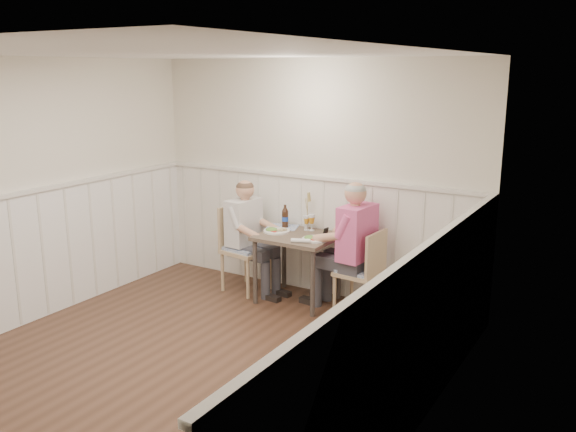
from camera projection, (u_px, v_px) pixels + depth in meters
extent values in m
plane|color=#452B1D|center=(185.00, 368.00, 5.19)|extent=(4.50, 4.50, 0.00)
cube|color=silver|center=(313.00, 178.00, 6.76)|extent=(4.00, 0.04, 2.60)
cube|color=silver|center=(20.00, 194.00, 5.89)|extent=(0.04, 4.50, 2.60)
cube|color=silver|center=(419.00, 259.00, 3.88)|extent=(0.04, 4.50, 2.60)
cube|color=white|center=(172.00, 54.00, 4.58)|extent=(4.00, 4.50, 0.02)
cube|color=white|center=(312.00, 235.00, 6.90)|extent=(3.98, 0.03, 1.30)
cube|color=white|center=(28.00, 259.00, 6.03)|extent=(0.03, 4.48, 1.30)
cube|color=white|center=(412.00, 352.00, 4.04)|extent=(0.03, 4.48, 1.30)
cube|color=silver|center=(312.00, 177.00, 6.73)|extent=(3.98, 0.06, 0.04)
cube|color=silver|center=(22.00, 193.00, 5.87)|extent=(0.06, 4.48, 0.04)
cube|color=silver|center=(415.00, 255.00, 3.89)|extent=(0.06, 4.48, 0.04)
cube|color=brown|center=(298.00, 237.00, 6.53)|extent=(0.81, 0.70, 0.04)
cylinder|color=#3F3833|center=(255.00, 272.00, 6.55)|extent=(0.05, 0.05, 0.71)
cylinder|color=#3F3833|center=(284.00, 258.00, 7.05)|extent=(0.05, 0.05, 0.71)
cylinder|color=#3F3833|center=(313.00, 284.00, 6.19)|extent=(0.05, 0.05, 0.71)
cylinder|color=#3F3833|center=(339.00, 268.00, 6.69)|extent=(0.05, 0.05, 0.71)
cube|color=tan|center=(359.00, 273.00, 6.29)|extent=(0.45, 0.45, 0.04)
cube|color=#4565A4|center=(359.00, 270.00, 6.28)|extent=(0.41, 0.41, 0.03)
cube|color=tan|center=(376.00, 254.00, 6.13)|extent=(0.06, 0.42, 0.44)
cylinder|color=tan|center=(365.00, 302.00, 6.10)|extent=(0.04, 0.04, 0.41)
cylinder|color=tan|center=(334.00, 295.00, 6.30)|extent=(0.04, 0.04, 0.41)
cylinder|color=tan|center=(382.00, 292.00, 6.38)|extent=(0.04, 0.04, 0.41)
cylinder|color=tan|center=(352.00, 285.00, 6.59)|extent=(0.04, 0.04, 0.41)
cube|color=tan|center=(247.00, 251.00, 6.92)|extent=(0.52, 0.52, 0.04)
cube|color=#4565A4|center=(247.00, 247.00, 6.92)|extent=(0.47, 0.47, 0.03)
cube|color=tan|center=(233.00, 225.00, 6.99)|extent=(0.10, 0.46, 0.48)
cylinder|color=tan|center=(246.00, 264.00, 7.25)|extent=(0.04, 0.04, 0.45)
cylinder|color=tan|center=(271.00, 270.00, 7.01)|extent=(0.04, 0.04, 0.45)
cylinder|color=tan|center=(223.00, 272.00, 6.95)|extent=(0.04, 0.04, 0.45)
cylinder|color=tan|center=(248.00, 279.00, 6.71)|extent=(0.04, 0.04, 0.45)
cube|color=#3F3F47|center=(354.00, 291.00, 6.35)|extent=(0.49, 0.45, 0.46)
cube|color=#3F3F47|center=(338.00, 260.00, 6.40)|extent=(0.46, 0.41, 0.13)
cube|color=pink|center=(355.00, 232.00, 6.20)|extent=(0.29, 0.47, 0.56)
sphere|color=tan|center=(356.00, 193.00, 6.11)|extent=(0.22, 0.22, 0.22)
sphere|color=#A5A5A0|center=(357.00, 190.00, 6.10)|extent=(0.21, 0.21, 0.21)
cube|color=black|center=(325.00, 226.00, 6.42)|extent=(0.02, 0.07, 0.13)
cube|color=#3F3F47|center=(246.00, 272.00, 7.00)|extent=(0.45, 0.42, 0.43)
cube|color=#3F3F47|center=(258.00, 252.00, 6.83)|extent=(0.43, 0.38, 0.12)
cube|color=silver|center=(245.00, 222.00, 6.87)|extent=(0.27, 0.44, 0.52)
sphere|color=tan|center=(244.00, 189.00, 6.78)|extent=(0.21, 0.21, 0.21)
sphere|color=#4C3828|center=(244.00, 187.00, 6.77)|extent=(0.20, 0.20, 0.20)
cylinder|color=white|center=(315.00, 239.00, 6.33)|extent=(0.28, 0.28, 0.02)
ellipsoid|color=#3F722D|center=(310.00, 236.00, 6.32)|extent=(0.14, 0.11, 0.05)
sphere|color=tan|center=(321.00, 237.00, 6.30)|extent=(0.04, 0.04, 0.04)
cube|color=brown|center=(320.00, 237.00, 6.37)|extent=(0.08, 0.05, 0.01)
cylinder|color=white|center=(325.00, 237.00, 6.34)|extent=(0.06, 0.06, 0.03)
cylinder|color=white|center=(277.00, 231.00, 6.65)|extent=(0.29, 0.29, 0.02)
ellipsoid|color=#3F722D|center=(272.00, 228.00, 6.63)|extent=(0.14, 0.12, 0.05)
sphere|color=tan|center=(282.00, 229.00, 6.62)|extent=(0.04, 0.04, 0.04)
cylinder|color=silver|center=(312.00, 230.00, 6.70)|extent=(0.07, 0.07, 0.01)
cylinder|color=silver|center=(312.00, 227.00, 6.69)|extent=(0.01, 0.01, 0.08)
cone|color=gold|center=(312.00, 220.00, 6.68)|extent=(0.07, 0.07, 0.07)
cylinder|color=silver|center=(312.00, 216.00, 6.66)|extent=(0.07, 0.07, 0.03)
cylinder|color=silver|center=(306.00, 230.00, 6.72)|extent=(0.06, 0.06, 0.01)
cylinder|color=silver|center=(306.00, 227.00, 6.71)|extent=(0.01, 0.01, 0.07)
cone|color=gold|center=(306.00, 221.00, 6.70)|extent=(0.07, 0.07, 0.06)
cylinder|color=silver|center=(306.00, 217.00, 6.69)|extent=(0.07, 0.07, 0.03)
cylinder|color=#331D11|center=(285.00, 219.00, 6.81)|extent=(0.07, 0.07, 0.19)
cone|color=#331D11|center=(285.00, 209.00, 6.78)|extent=(0.07, 0.07, 0.04)
cylinder|color=#331D11|center=(285.00, 206.00, 6.77)|extent=(0.03, 0.03, 0.03)
cylinder|color=#1C44B0|center=(285.00, 219.00, 6.81)|extent=(0.07, 0.07, 0.05)
cylinder|color=white|center=(301.00, 241.00, 6.23)|extent=(0.20, 0.12, 0.04)
cylinder|color=silver|center=(306.00, 224.00, 6.79)|extent=(0.05, 0.05, 0.09)
cylinder|color=tan|center=(306.00, 210.00, 6.75)|extent=(0.03, 0.03, 0.30)
cone|color=tan|center=(306.00, 194.00, 6.71)|extent=(0.04, 0.04, 0.10)
cube|color=#4565A4|center=(282.00, 227.00, 6.84)|extent=(0.41, 0.36, 0.01)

